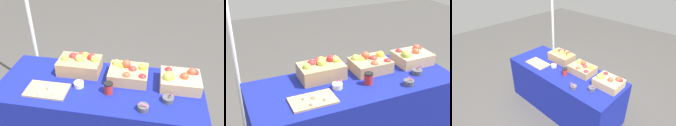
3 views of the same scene
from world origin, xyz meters
TOP-DOWN VIEW (x-y plane):
  - table at (0.00, 0.00)m, footprint 1.90×0.76m
  - apple_crate_left at (0.72, 0.12)m, footprint 0.35×0.29m
  - apple_crate_middle at (0.25, 0.14)m, footprint 0.36×0.29m
  - apple_crate_right at (-0.24, 0.19)m, footprint 0.41×0.27m
  - cutting_board_front at (-0.45, -0.17)m, footprint 0.38×0.22m
  - sample_bowl_near at (0.42, -0.26)m, footprint 0.09×0.09m
  - sample_bowl_mid at (0.62, -0.12)m, footprint 0.10×0.10m
  - sample_bowl_far at (-0.18, -0.05)m, footprint 0.09×0.09m
  - coffee_cup at (0.10, -0.09)m, footprint 0.08×0.08m
  - tent_pole at (-0.95, 0.66)m, footprint 0.04×0.04m

SIDE VIEW (x-z plane):
  - table at x=0.00m, z-range 0.00..0.74m
  - cutting_board_front at x=-0.45m, z-range 0.73..0.77m
  - sample_bowl_mid at x=0.62m, z-range 0.72..0.81m
  - sample_bowl_near at x=0.42m, z-range 0.71..0.82m
  - sample_bowl_far at x=-0.18m, z-range 0.72..0.81m
  - coffee_cup at x=0.10m, z-range 0.74..0.85m
  - apple_crate_left at x=0.72m, z-range 0.73..0.89m
  - apple_crate_middle at x=0.25m, z-range 0.72..0.90m
  - apple_crate_right at x=-0.24m, z-range 0.73..0.92m
  - tent_pole at x=-0.95m, z-range 0.00..2.01m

